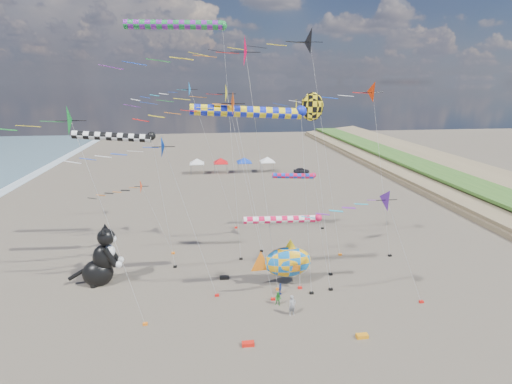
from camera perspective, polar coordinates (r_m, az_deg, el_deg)
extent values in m
plane|color=#50463A|center=(30.30, 2.73, -22.84)|extent=(260.00, 260.00, 0.00)
cone|color=#DA4304|center=(31.44, -1.99, 12.61)|extent=(1.88, 2.01, 2.08)
cylinder|color=#B2B2B2|center=(33.14, 0.40, -2.40)|extent=(2.64, 0.02, 17.22)
cube|color=black|center=(36.83, 2.46, -15.02)|extent=(0.36, 0.24, 0.20)
cone|color=#0A40C6|center=(33.00, -10.58, 6.18)|extent=(1.94, 2.08, 2.15)
cylinder|color=#B2B2B2|center=(34.67, -7.96, -4.90)|extent=(2.52, 0.02, 13.61)
cube|color=black|center=(37.51, -5.60, -14.48)|extent=(0.36, 0.24, 0.20)
cone|color=#EF3103|center=(42.50, 17.38, 13.49)|extent=(2.19, 2.34, 2.41)
cylinder|color=#B2B2B2|center=(44.15, 18.01, 1.78)|extent=(2.65, 0.02, 17.83)
cube|color=black|center=(47.45, 18.58, -8.58)|extent=(0.36, 0.24, 0.20)
cone|color=#0F7D2A|center=(30.33, -25.13, 9.18)|extent=(2.17, 2.32, 2.39)
cylinder|color=#B2B2B2|center=(31.55, -20.09, -5.29)|extent=(3.90, 0.02, 16.22)
cube|color=black|center=(34.73, -15.54, -17.70)|extent=(0.36, 0.24, 0.20)
cone|color=#F34215|center=(44.19, -14.65, 1.03)|extent=(1.54, 1.65, 1.70)
cylinder|color=#B2B2B2|center=(45.24, -13.17, -3.93)|extent=(1.83, 0.02, 8.16)
cube|color=black|center=(46.59, -11.75, -8.52)|extent=(0.36, 0.24, 0.20)
cone|color=#DE0237|center=(33.35, 0.64, 19.38)|extent=(2.43, 2.60, 2.68)
cylinder|color=#B2B2B2|center=(34.40, 2.01, 1.58)|extent=(1.74, 0.02, 21.06)
cube|color=black|center=(38.39, 3.16, -13.68)|extent=(0.36, 0.24, 0.20)
cone|color=black|center=(41.64, 9.98, 20.30)|extent=(2.53, 2.70, 2.79)
cylinder|color=#B2B2B2|center=(42.56, 11.02, 4.95)|extent=(2.72, 0.02, 22.46)
cube|color=black|center=(46.26, 11.92, -8.71)|extent=(0.36, 0.24, 0.20)
cone|color=yellow|center=(41.98, -2.11, 13.89)|extent=(2.03, 2.17, 2.23)
cylinder|color=#B2B2B2|center=(43.23, -0.57, 2.13)|extent=(2.18, 0.02, 17.64)
cube|color=black|center=(46.16, 0.80, -8.42)|extent=(0.36, 0.24, 0.20)
cone|color=blue|center=(49.78, -7.16, 14.40)|extent=(1.84, 1.97, 2.03)
cylinder|color=#B2B2B2|center=(50.77, -4.91, 4.27)|extent=(3.40, 0.02, 17.97)
cube|color=black|center=(53.29, -2.87, -5.09)|extent=(0.36, 0.24, 0.20)
cone|color=#4C1A8A|center=(34.30, 20.07, -0.94)|extent=(1.86, 2.00, 2.06)
cylinder|color=#B2B2B2|center=(36.52, 21.37, -8.13)|extent=(2.85, 0.02, 9.65)
cube|color=black|center=(39.22, 22.55, -14.27)|extent=(0.36, 0.24, 0.20)
cylinder|color=black|center=(40.21, -19.86, 7.45)|extent=(7.21, 0.77, 0.77)
sphere|color=black|center=(39.60, -14.72, 7.75)|extent=(0.81, 0.81, 0.81)
cylinder|color=#B2B2B2|center=(40.95, -13.03, -1.81)|extent=(1.52, 0.02, 13.81)
cube|color=black|center=(43.34, -11.48, -10.40)|extent=(0.36, 0.24, 0.20)
cylinder|color=#188435|center=(40.39, -11.69, 22.36)|extent=(8.94, 0.84, 0.84)
sphere|color=#188435|center=(40.37, -4.83, 22.60)|extent=(0.88, 0.88, 0.88)
cylinder|color=#B2B2B2|center=(40.68, -3.39, 5.72)|extent=(1.52, 0.02, 23.84)
cube|color=black|center=(44.28, -2.17, -9.51)|extent=(0.36, 0.24, 0.20)
cylinder|color=red|center=(50.61, 5.32, 2.31)|extent=(5.29, 0.66, 0.66)
sphere|color=red|center=(51.25, 8.21, 2.38)|extent=(0.69, 0.69, 0.69)
cylinder|color=#B2B2B2|center=(52.39, 8.85, -1.51)|extent=(1.52, 0.02, 7.34)
cube|color=black|center=(53.74, 9.46, -5.11)|extent=(0.36, 0.24, 0.20)
cylinder|color=#1424C8|center=(32.09, -1.39, 11.40)|extent=(8.83, 0.88, 0.88)
sphere|color=#1424C8|center=(32.86, 6.44, 11.40)|extent=(0.92, 0.92, 0.92)
cylinder|color=#B2B2B2|center=(34.60, 7.24, -2.38)|extent=(1.52, 0.02, 16.51)
cube|color=black|center=(38.05, 7.94, -14.09)|extent=(0.36, 0.24, 0.20)
cylinder|color=#E41044|center=(34.86, 3.61, -3.93)|extent=(6.67, 0.64, 0.64)
sphere|color=#E41044|center=(35.63, 8.89, -3.66)|extent=(0.67, 0.67, 0.67)
cylinder|color=#B2B2B2|center=(37.16, 9.78, -8.87)|extent=(1.52, 0.02, 7.23)
cube|color=black|center=(38.93, 10.63, -13.49)|extent=(0.36, 0.24, 0.20)
ellipsoid|color=yellow|center=(38.63, 8.02, 11.96)|extent=(2.20, 0.40, 2.64)
cone|color=yellow|center=(38.26, 5.80, 12.00)|extent=(0.12, 1.80, 1.80)
cylinder|color=#B2B2B2|center=(39.31, 9.36, -0.27)|extent=(2.03, 2.03, 16.53)
cube|color=black|center=(41.66, 10.61, -11.47)|extent=(0.36, 0.24, 0.20)
ellipsoid|color=blue|center=(38.41, 4.56, -9.93)|extent=(4.62, 2.08, 3.01)
cone|color=orange|center=(37.99, 0.65, -10.18)|extent=(2.21, 0.25, 2.21)
cone|color=yellow|center=(37.83, 4.91, -7.84)|extent=(1.61, 0.20, 1.61)
cylinder|color=#B2B2B2|center=(38.84, 6.30, -12.02)|extent=(0.25, 1.04, 1.86)
cube|color=red|center=(38.77, 6.29, -13.44)|extent=(0.36, 0.24, 0.20)
imported|color=gray|center=(34.49, 5.18, -15.84)|extent=(0.74, 0.59, 1.79)
imported|color=#288D2C|center=(35.86, 3.19, -14.99)|extent=(0.75, 0.70, 1.23)
imported|color=#2A48AA|center=(37.53, 3.48, -13.63)|extent=(0.55, 0.69, 1.10)
cube|color=black|center=(40.35, -4.56, -12.09)|extent=(0.90, 0.44, 0.30)
cube|color=red|center=(31.43, -1.14, -20.87)|extent=(0.90, 0.44, 0.30)
cube|color=orange|center=(33.19, 14.91, -19.26)|extent=(0.90, 0.44, 0.30)
cube|color=white|center=(85.02, -8.43, 4.06)|extent=(3.00, 3.00, 0.15)
pyramid|color=white|center=(84.82, -8.46, 4.75)|extent=(4.20, 4.20, 1.00)
cylinder|color=#999999|center=(84.01, -9.30, 3.08)|extent=(0.08, 0.08, 2.20)
cylinder|color=#999999|center=(83.96, -7.52, 3.14)|extent=(0.08, 0.08, 2.20)
cylinder|color=#999999|center=(86.55, -9.25, 3.45)|extent=(0.08, 0.08, 2.20)
cylinder|color=#999999|center=(86.51, -7.53, 3.51)|extent=(0.08, 0.08, 2.20)
cube|color=red|center=(85.07, -5.05, 4.17)|extent=(3.00, 3.00, 0.15)
pyramid|color=red|center=(84.87, -5.07, 4.86)|extent=(4.20, 4.20, 1.00)
cylinder|color=#999999|center=(83.99, -5.88, 3.20)|extent=(0.08, 0.08, 2.20)
cylinder|color=#999999|center=(84.10, -4.11, 3.26)|extent=(0.08, 0.08, 2.20)
cylinder|color=#999999|center=(86.53, -5.94, 3.56)|extent=(0.08, 0.08, 2.20)
cylinder|color=#999999|center=(86.63, -4.21, 3.62)|extent=(0.08, 0.08, 2.20)
cube|color=#1339BF|center=(85.42, -1.69, 4.27)|extent=(3.00, 3.00, 0.15)
pyramid|color=#1339BF|center=(85.22, -1.70, 4.96)|extent=(4.20, 4.20, 1.00)
cylinder|color=#999999|center=(84.26, -2.48, 3.31)|extent=(0.08, 0.08, 2.20)
cylinder|color=#999999|center=(84.52, -0.72, 3.36)|extent=(0.08, 0.08, 2.20)
cylinder|color=#999999|center=(86.80, -2.63, 3.66)|extent=(0.08, 0.08, 2.20)
cylinder|color=#999999|center=(87.05, -0.92, 3.71)|extent=(0.08, 0.08, 2.20)
cube|color=white|center=(86.06, 1.63, 4.35)|extent=(3.00, 3.00, 0.15)
pyramid|color=white|center=(85.86, 1.64, 5.04)|extent=(4.20, 4.20, 1.00)
cylinder|color=#999999|center=(84.83, 0.89, 3.40)|extent=(0.08, 0.08, 2.20)
cylinder|color=#999999|center=(85.24, 2.63, 3.45)|extent=(0.08, 0.08, 2.20)
cylinder|color=#999999|center=(87.35, 0.65, 3.76)|extent=(0.08, 0.08, 2.20)
cylinder|color=#999999|center=(87.75, 2.33, 3.80)|extent=(0.08, 0.08, 2.20)
imported|color=#26262D|center=(85.88, 6.52, 3.09)|extent=(3.44, 1.57, 1.15)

